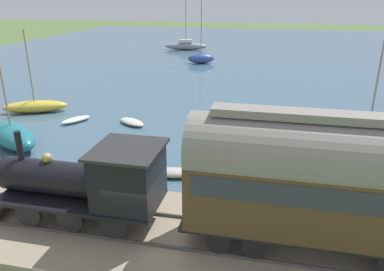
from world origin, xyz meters
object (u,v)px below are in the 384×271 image
at_px(sailboat_blue, 201,58).
at_px(steam_locomotive, 94,179).
at_px(passenger_coach, 325,178).
at_px(sailboat_teal, 12,135).
at_px(sailboat_gray, 186,46).
at_px(rowboat_near_shore, 174,173).
at_px(sailboat_white, 367,138).
at_px(rowboat_mid_harbor, 76,120).
at_px(sailboat_yellow, 35,106).
at_px(rowboat_off_pier, 132,122).
at_px(rowboat_far_out, 231,146).

bearing_deg(sailboat_blue, steam_locomotive, 170.15).
bearing_deg(passenger_coach, sailboat_teal, 67.58).
xyz_separation_m(sailboat_teal, sailboat_gray, (39.17, -0.91, -0.03)).
xyz_separation_m(passenger_coach, rowboat_near_shore, (4.95, 6.09, -2.92)).
bearing_deg(sailboat_white, rowboat_mid_harbor, 64.95).
bearing_deg(rowboat_mid_harbor, sailboat_yellow, 11.33).
bearing_deg(sailboat_blue, sailboat_yellow, 145.36).
xyz_separation_m(steam_locomotive, rowboat_mid_harbor, (11.28, 7.13, -2.06)).
bearing_deg(rowboat_off_pier, sailboat_blue, 31.18).
height_order(steam_locomotive, sailboat_gray, sailboat_gray).
relative_size(sailboat_white, sailboat_blue, 1.19).
distance_m(steam_locomotive, rowboat_off_pier, 12.28).
relative_size(rowboat_off_pier, rowboat_near_shore, 0.77).
distance_m(sailboat_gray, sailboat_blue, 11.64).
height_order(rowboat_off_pier, rowboat_near_shore, rowboat_near_shore).
xyz_separation_m(sailboat_yellow, sailboat_white, (-2.26, -22.34, 0.28)).
bearing_deg(sailboat_yellow, rowboat_near_shore, -144.65).
distance_m(sailboat_blue, rowboat_off_pier, 23.41).
distance_m(sailboat_yellow, sailboat_gray, 33.33).
height_order(sailboat_yellow, rowboat_off_pier, sailboat_yellow).
distance_m(passenger_coach, sailboat_yellow, 22.79).
xyz_separation_m(sailboat_white, rowboat_far_out, (-1.69, 7.38, -0.50)).
relative_size(rowboat_far_out, rowboat_near_shore, 0.87).
height_order(sailboat_blue, rowboat_near_shore, sailboat_blue).
bearing_deg(rowboat_mid_harbor, sailboat_teal, 103.92).
relative_size(steam_locomotive, rowboat_far_out, 2.42).
xyz_separation_m(sailboat_yellow, rowboat_far_out, (-3.95, -14.96, -0.22)).
distance_m(rowboat_off_pier, rowboat_mid_harbor, 3.93).
bearing_deg(sailboat_teal, steam_locomotive, -94.18).
height_order(sailboat_white, rowboat_off_pier, sailboat_white).
xyz_separation_m(sailboat_teal, rowboat_mid_harbor, (4.63, -1.39, -0.49)).
xyz_separation_m(sailboat_gray, sailboat_white, (-35.40, -18.81, 0.11)).
distance_m(steam_locomotive, sailboat_blue, 35.25).
distance_m(sailboat_yellow, sailboat_teal, 6.58).
bearing_deg(sailboat_yellow, sailboat_teal, -179.75).
bearing_deg(sailboat_yellow, sailboat_gray, -29.29).
height_order(steam_locomotive, sailboat_white, sailboat_white).
height_order(passenger_coach, sailboat_white, sailboat_white).
distance_m(sailboat_yellow, sailboat_white, 22.46).
xyz_separation_m(sailboat_yellow, sailboat_blue, (22.39, -8.01, 0.19)).
relative_size(passenger_coach, sailboat_yellow, 1.46).
height_order(steam_locomotive, rowboat_off_pier, steam_locomotive).
distance_m(rowboat_far_out, rowboat_off_pier, 7.63).
height_order(sailboat_teal, rowboat_far_out, sailboat_teal).
bearing_deg(sailboat_blue, rowboat_off_pier, 164.84).
bearing_deg(sailboat_gray, rowboat_far_out, -172.28).
xyz_separation_m(steam_locomotive, sailboat_white, (10.43, -11.20, -1.48)).
distance_m(sailboat_teal, sailboat_blue, 28.93).
bearing_deg(sailboat_white, steam_locomotive, 110.59).
height_order(sailboat_yellow, rowboat_near_shore, sailboat_yellow).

